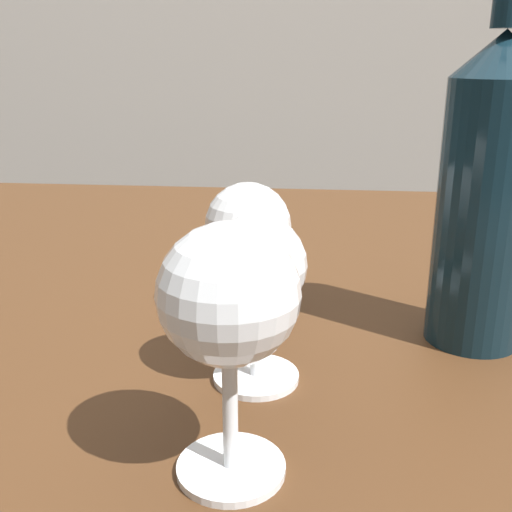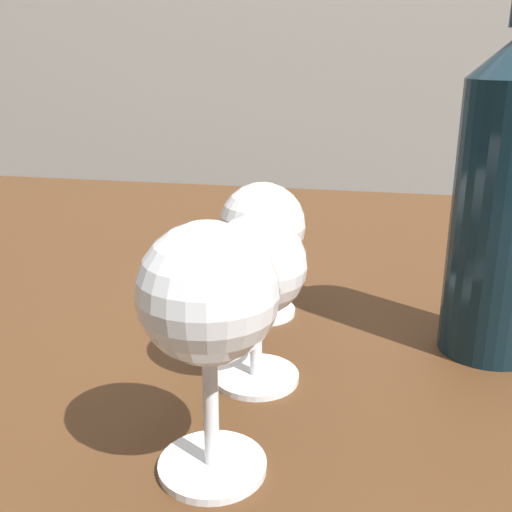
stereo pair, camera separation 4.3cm
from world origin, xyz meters
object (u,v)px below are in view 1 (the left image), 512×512
object	(u,v)px
wine_glass_chardonnay	(248,227)
wine_glass_merlot	(256,271)
wine_bottle	(488,187)
wine_glass_rose	(229,302)

from	to	relation	value
wine_glass_chardonnay	wine_glass_merlot	bearing A→B (deg)	-81.01
wine_glass_merlot	wine_glass_chardonnay	size ratio (longest dim) A/B	1.02
wine_glass_chardonnay	wine_bottle	bearing A→B (deg)	-9.96
wine_glass_merlot	wine_glass_chardonnay	bearing A→B (deg)	98.99
wine_bottle	wine_glass_chardonnay	bearing A→B (deg)	170.04
wine_glass_rose	wine_glass_chardonnay	world-z (taller)	wine_glass_rose
wine_glass_rose	wine_glass_merlot	bearing A→B (deg)	87.75
wine_glass_rose	wine_glass_chardonnay	distance (m)	0.23
wine_glass_rose	wine_bottle	distance (m)	0.27
wine_glass_chardonnay	wine_bottle	distance (m)	0.21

